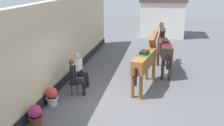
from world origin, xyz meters
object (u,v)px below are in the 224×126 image
object	(u,v)px
saddled_horse_near	(146,60)
flower_planter_middle	(52,96)
seated_visitor_far	(79,68)
saddled_horse_far	(164,48)
flower_planter_near	(35,115)
seated_visitor_near	(75,75)

from	to	relation	value
saddled_horse_near	flower_planter_middle	distance (m)	3.78
seated_visitor_far	saddled_horse_far	size ratio (longest dim) A/B	0.46
saddled_horse_near	flower_planter_near	distance (m)	4.61
saddled_horse_far	saddled_horse_near	bearing A→B (deg)	-109.40
saddled_horse_near	saddled_horse_far	bearing A→B (deg)	70.60
seated_visitor_far	flower_planter_middle	distance (m)	1.85
seated_visitor_far	saddled_horse_near	bearing A→B (deg)	8.87
saddled_horse_near	flower_planter_middle	world-z (taller)	saddled_horse_near
seated_visitor_near	seated_visitor_far	size ratio (longest dim) A/B	1.00
seated_visitor_near	seated_visitor_far	distance (m)	0.84
seated_visitor_near	saddled_horse_near	distance (m)	2.79
seated_visitor_near	saddled_horse_far	bearing A→B (deg)	45.62
seated_visitor_near	saddled_horse_far	size ratio (longest dim) A/B	0.46
saddled_horse_far	flower_planter_near	world-z (taller)	saddled_horse_far
seated_visitor_far	flower_planter_near	xyz separation A→B (m)	(-0.38, -3.04, -0.44)
seated_visitor_far	flower_planter_middle	world-z (taller)	seated_visitor_far
seated_visitor_near	flower_planter_near	distance (m)	2.30
seated_visitor_far	seated_visitor_near	bearing A→B (deg)	-83.29
saddled_horse_far	flower_planter_near	bearing A→B (deg)	-123.88
saddled_horse_far	flower_planter_middle	world-z (taller)	saddled_horse_far
seated_visitor_near	seated_visitor_far	xyz separation A→B (m)	(-0.10, 0.83, 0.00)
seated_visitor_near	saddled_horse_far	xyz separation A→B (m)	(3.19, 3.26, 0.38)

